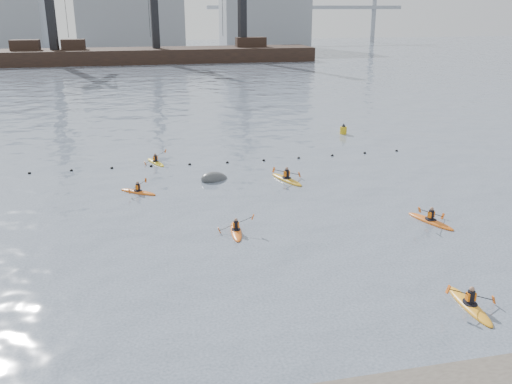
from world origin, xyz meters
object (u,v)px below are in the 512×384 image
kayaker_0 (236,231)px  kayaker_5 (156,162)px  kayaker_3 (287,179)px  kayaker_4 (431,221)px  mooring_buoy (215,179)px  nav_buoy (343,130)px  kayaker_2 (138,191)px  kayaker_1 (470,305)px

kayaker_0 → kayaker_5: 15.76m
kayaker_3 → kayaker_4: (5.95, -9.61, -0.01)m
kayaker_4 → mooring_buoy: size_ratio=1.48×
kayaker_4 → nav_buoy: (3.66, 23.01, 0.27)m
kayaker_0 → kayaker_4: 11.34m
kayaker_2 → kayaker_5: size_ratio=0.91×
kayaker_0 → kayaker_3: 10.07m
kayaker_2 → kayaker_3: 10.52m
kayaker_1 → kayaker_5: 27.84m
kayaker_5 → mooring_buoy: kayaker_5 is taller
mooring_buoy → nav_buoy: nav_buoy is taller
kayaker_0 → mooring_buoy: (0.29, 9.92, -0.09)m
kayaker_5 → kayaker_1: bearing=-87.0°
kayaker_2 → kayaker_4: kayaker_4 is taller
kayaker_4 → kayaker_1: bearing=50.0°
kayaker_0 → kayaker_5: size_ratio=1.05×
kayaker_3 → mooring_buoy: kayaker_3 is taller
kayaker_0 → kayaker_1: kayaker_1 is taller
kayaker_2 → kayaker_4: bearing=-81.3°
kayaker_0 → kayaker_1: size_ratio=0.88×
kayaker_1 → kayaker_4: kayaker_4 is taller
kayaker_1 → kayaker_4: size_ratio=1.01×
mooring_buoy → kayaker_3: bearing=-15.3°
kayaker_2 → kayaker_5: (1.52, 7.23, -0.00)m
kayaker_0 → kayaker_1: 12.77m
mooring_buoy → nav_buoy: bearing=39.4°
kayaker_5 → kayaker_0: bearing=-98.3°
kayaker_5 → mooring_buoy: (3.95, -5.41, -0.09)m
kayaker_3 → nav_buoy: 16.50m
kayaker_2 → mooring_buoy: 5.76m
nav_buoy → kayaker_1: bearing=-102.3°
kayaker_3 → nav_buoy: (9.61, 13.41, 0.26)m
nav_buoy → kayaker_3: bearing=-125.6°
kayaker_1 → nav_buoy: bearing=81.2°
mooring_buoy → kayaker_5: bearing=126.1°
kayaker_4 → nav_buoy: bearing=-118.7°
kayaker_0 → kayaker_3: size_ratio=0.83×
kayaker_4 → kayaker_5: 22.18m
kayaker_3 → kayaker_5: size_ratio=1.26×
kayaker_2 → kayaker_1: bearing=-106.1°
kayaker_0 → kayaker_4: bearing=0.9°
kayaker_5 → kayaker_2: bearing=-123.6°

